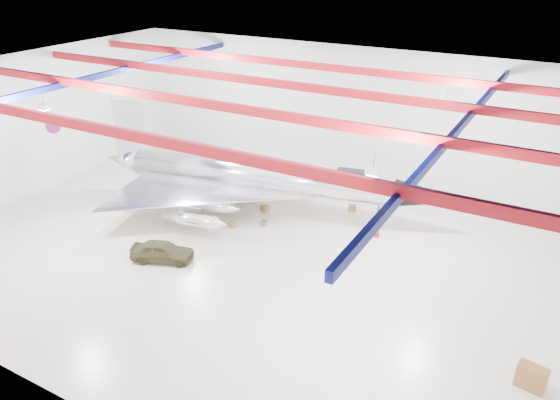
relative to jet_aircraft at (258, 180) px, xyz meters
The scene contains 16 objects.
floor 6.52m from the jet_aircraft, 63.36° to the right, with size 40.00×40.00×0.00m, color beige.
wall_back 10.43m from the jet_aircraft, 74.28° to the left, with size 40.00×40.00×0.00m, color silver.
wall_left 18.37m from the jet_aircraft, 162.69° to the right, with size 30.00×30.00×0.00m, color silver.
ceiling 10.44m from the jet_aircraft, 63.36° to the right, with size 40.00×40.00×0.00m, color #0A0F38.
ceiling_structure 9.90m from the jet_aircraft, 63.36° to the right, with size 39.50×29.50×1.08m.
wall_roundel 17.75m from the jet_aircraft, 168.87° to the right, with size 1.50×1.50×0.10m, color #B21414.
jet_aircraft is the anchor object (origin of this frame).
jeep 9.51m from the jet_aircraft, 98.86° to the right, with size 1.60×3.97×1.35m, color #38381C.
desk 22.45m from the jet_aircraft, 25.43° to the right, with size 1.29×0.64×1.18m, color brown.
crate_ply 4.01m from the jet_aircraft, 93.04° to the right, with size 0.52×0.42×0.37m, color olive.
engine_drum 3.48m from the jet_aircraft, 49.71° to the right, with size 0.45×0.45×0.40m, color #59595B.
parts_bin 7.44m from the jet_aircraft, 28.82° to the left, with size 0.59×0.47×0.41m, color olive.
crate_small 7.68m from the jet_aircraft, 161.14° to the left, with size 0.35×0.28×0.25m, color #59595B.
tool_chest 9.54m from the jet_aircraft, ahead, with size 0.38×0.38×0.34m, color maroon.
oil_barrel 2.32m from the jet_aircraft, 16.24° to the left, with size 0.59×0.47×0.41m, color olive.
spares_box 4.88m from the jet_aircraft, 62.27° to the left, with size 0.46×0.46×0.41m, color #59595B.
Camera 1 is at (16.88, -26.05, 18.09)m, focal length 35.00 mm.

